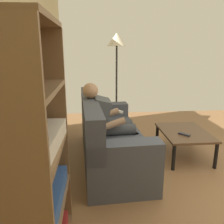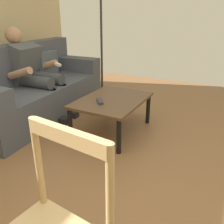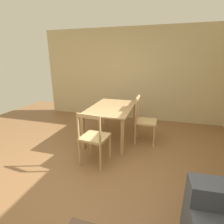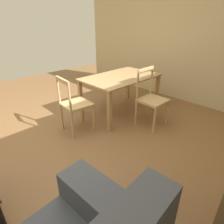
{
  "view_description": "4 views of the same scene",
  "coord_description": "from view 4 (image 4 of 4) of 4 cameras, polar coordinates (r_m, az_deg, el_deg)",
  "views": [
    {
      "loc": [
        -1.78,
        1.93,
        1.58
      ],
      "look_at": [
        1.36,
        1.67,
        0.73
      ],
      "focal_mm": 37.3,
      "sensor_mm": 36.0,
      "label": 1
    },
    {
      "loc": [
        -0.89,
        -0.64,
        1.31
      ],
      "look_at": [
        1.4,
        0.58,
        0.24
      ],
      "focal_mm": 38.92,
      "sensor_mm": 36.0,
      "label": 2
    },
    {
      "loc": [
        1.95,
        0.89,
        1.7
      ],
      "look_at": [
        -1.47,
        -0.11,
        0.6
      ],
      "focal_mm": 27.58,
      "sensor_mm": 36.0,
      "label": 3
    },
    {
      "loc": [
        1.04,
        2.25,
        1.67
      ],
      "look_at": [
        -0.05,
        1.12,
        0.9
      ],
      "focal_mm": 30.37,
      "sensor_mm": 36.0,
      "label": 4
    }
  ],
  "objects": [
    {
      "name": "dining_table",
      "position": [
        3.6,
        2.65,
        9.15
      ],
      "size": [
        1.42,
        0.88,
        0.72
      ],
      "color": "tan",
      "rests_on": "ground_plane"
    },
    {
      "name": "dining_chair_facing_couch",
      "position": [
        3.03,
        -11.13,
        2.15
      ],
      "size": [
        0.46,
        0.46,
        0.92
      ],
      "color": "tan",
      "rests_on": "ground_plane"
    },
    {
      "name": "dining_chair_near_wall",
      "position": [
        3.23,
        11.76,
        3.75
      ],
      "size": [
        0.42,
        0.42,
        0.97
      ],
      "color": "tan",
      "rests_on": "ground_plane"
    },
    {
      "name": "ground_plane",
      "position": [
        2.99,
        -16.12,
        -9.06
      ],
      "size": [
        8.0,
        8.0,
        0.0
      ],
      "primitive_type": "plane",
      "color": "brown"
    },
    {
      "name": "wall_side",
      "position": [
        4.64,
        17.86,
        19.96
      ],
      "size": [
        0.12,
        5.2,
        2.53
      ],
      "primitive_type": "cube",
      "color": "#C8B586",
      "rests_on": "ground_plane"
    }
  ]
}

